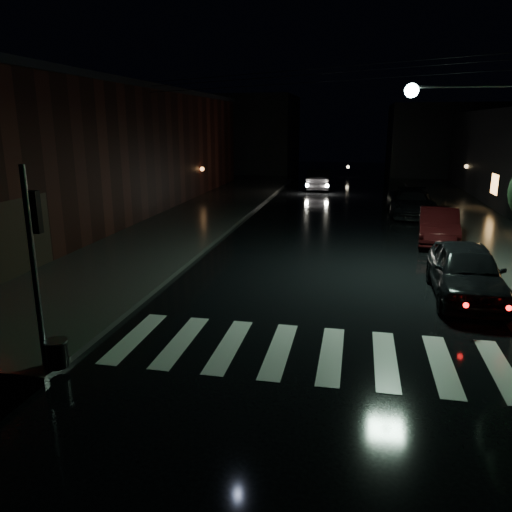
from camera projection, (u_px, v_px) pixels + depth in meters
The scene contains 13 objects.
ground at pixel (174, 350), 11.58m from camera, with size 120.00×120.00×0.00m, color black.
sidewalk_left at pixel (178, 224), 25.78m from camera, with size 6.00×44.00×0.15m, color #282826.
sidewalk_right at pixel (488, 237), 22.89m from camera, with size 4.00×44.00×0.15m, color #282826.
building_left at pixel (70, 153), 28.14m from camera, with size 10.00×36.00×7.00m, color black.
building_far_left at pixel (231, 134), 55.09m from camera, with size 14.00×10.00×8.00m, color black.
building_far_right at pixel (460, 140), 50.60m from camera, with size 14.00×10.00×7.00m, color black.
crosswalk at pixel (305, 352), 11.47m from camera, with size 9.00×3.00×0.01m, color beige.
signal_pole_corner at pixel (46, 303), 10.21m from camera, with size 0.68×0.61×4.20m.
parked_car_a at pixel (466, 271), 14.94m from camera, with size 1.94×4.82×1.64m, color black.
parked_car_b at pixel (438, 225), 21.94m from camera, with size 1.61×4.62×1.52m, color black.
parked_car_c at pixel (412, 203), 28.32m from camera, with size 1.99×4.90×1.42m, color black.
parked_car_d at pixel (411, 202), 28.53m from camera, with size 2.46×5.34×1.48m, color black.
oncoming_car at pixel (319, 179), 39.55m from camera, with size 1.70×4.87×1.61m, color black.
Camera 1 is at (3.99, -10.03, 5.10)m, focal length 35.00 mm.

